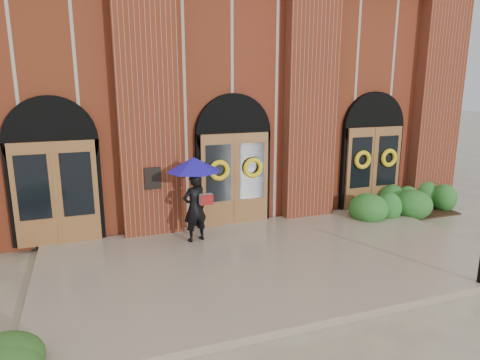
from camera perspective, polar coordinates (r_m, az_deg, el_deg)
name	(u,v)px	position (r m, az deg, el deg)	size (l,w,h in m)	color
ground	(275,266)	(9.71, 4.75, -11.39)	(90.00, 90.00, 0.00)	tan
landing	(273,261)	(9.80, 4.39, -10.66)	(10.00, 5.30, 0.15)	gray
church_building	(184,94)	(17.20, -7.54, 11.31)	(16.20, 12.53, 7.00)	maroon
man_with_umbrella	(194,183)	(10.34, -6.11, -0.41)	(1.59, 1.59, 2.09)	black
hedge_wall_right	(400,201)	(14.04, 20.55, -2.64)	(3.16, 1.26, 0.81)	#255E21
hedge_front_left	(3,345)	(7.47, -29.00, -18.71)	(1.60, 1.38, 0.57)	#274D1A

